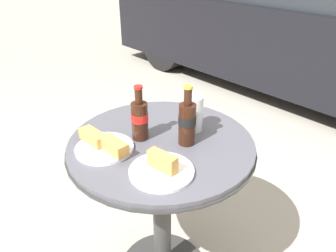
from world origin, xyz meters
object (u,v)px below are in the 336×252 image
Objects in this scene: lunch_plate_near at (104,145)px; parked_car at (294,22)px; lunch_plate_far at (162,169)px; cola_bottle_left at (140,119)px; cola_bottle_right at (187,122)px; bistro_table at (162,179)px; drinking_glass at (194,115)px.

parked_car reaches higher than lunch_plate_near.
parked_car reaches higher than lunch_plate_far.
cola_bottle_left is 0.93× the size of cola_bottle_right.
bistro_table is 0.29m from cola_bottle_right.
parked_car reaches higher than cola_bottle_left.
lunch_plate_near is at bearing -99.54° from cola_bottle_left.
lunch_plate_far is at bearing -65.76° from drinking_glass.
bistro_table is at bearing -99.06° from drinking_glass.
cola_bottle_left is 2.96m from parked_car.
cola_bottle_right is (0.08, 0.06, 0.28)m from bistro_table.
parked_car reaches higher than cola_bottle_right.
cola_bottle_left reaches higher than lunch_plate_far.
cola_bottle_right is at bearing 35.78° from cola_bottle_left.
bistro_table is at bearing 64.13° from lunch_plate_near.
drinking_glass is 0.37m from lunch_plate_near.
cola_bottle_left is at bearing -115.34° from drinking_glass.
cola_bottle_left is (-0.07, -0.05, 0.27)m from bistro_table.
drinking_glass is at bearing -69.52° from parked_car.
bistro_table is 3.20× the size of cola_bottle_right.
lunch_plate_far is 0.05× the size of parked_car.
lunch_plate_far is at bearing 14.29° from lunch_plate_near.
lunch_plate_near is at bearing -73.79° from parked_car.
bistro_table is 0.30m from lunch_plate_near.
parked_car reaches higher than bistro_table.
lunch_plate_near is (-0.02, -0.15, -0.06)m from cola_bottle_left.
parked_car is at bearing 110.81° from cola_bottle_right.
lunch_plate_near is at bearing -165.71° from lunch_plate_far.
cola_bottle_right is 2.91m from parked_car.
parked_car is (-0.86, 2.96, -0.11)m from lunch_plate_near.
bistro_table is at bearing -142.12° from cola_bottle_right.
lunch_plate_near is 3.09m from parked_car.
bistro_table is 5.08× the size of drinking_glass.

